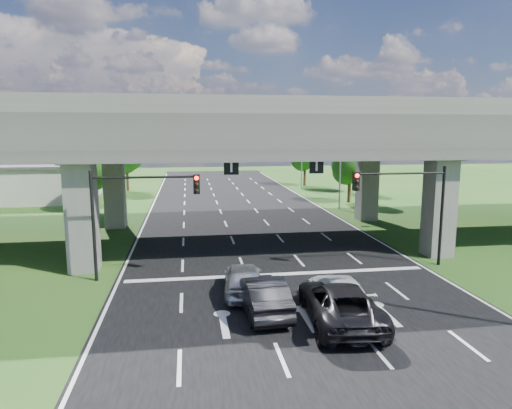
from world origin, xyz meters
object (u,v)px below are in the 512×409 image
object	(u,v)px
signal_right	(409,198)
car_dark	(262,295)
streetlight_beyond	(299,147)
car_silver	(243,278)
signal_left	(134,204)
streetlight_far	(337,152)
car_trailing	(340,303)
car_white	(338,291)

from	to	relation	value
signal_right	car_dark	xyz separation A→B (m)	(-9.62, -5.64, -3.33)
streetlight_beyond	car_silver	size ratio (longest dim) A/B	2.14
signal_left	car_dark	size ratio (longest dim) A/B	1.20
signal_right	streetlight_far	distance (m)	20.25
streetlight_far	car_trailing	world-z (taller)	streetlight_far
signal_right	car_trailing	bearing A→B (deg)	-132.43
streetlight_beyond	car_white	bearing A→B (deg)	-101.31
streetlight_far	streetlight_beyond	xyz separation A→B (m)	(0.00, 16.00, 0.00)
signal_left	streetlight_beyond	distance (m)	40.30
car_silver	car_dark	bearing A→B (deg)	107.74
car_trailing	car_dark	bearing A→B (deg)	-21.32
streetlight_beyond	car_trailing	size ratio (longest dim) A/B	1.64
car_silver	car_white	size ratio (longest dim) A/B	0.94
streetlight_far	car_white	world-z (taller)	streetlight_far
streetlight_far	car_dark	bearing A→B (deg)	-114.85
car_dark	car_trailing	world-z (taller)	car_trailing
signal_right	car_dark	bearing A→B (deg)	-149.65
signal_right	signal_left	xyz separation A→B (m)	(-15.65, 0.00, 0.00)
car_dark	signal_left	bearing A→B (deg)	-46.30
car_silver	car_trailing	world-z (taller)	car_trailing
car_silver	car_trailing	xyz separation A→B (m)	(3.64, -3.96, 0.05)
car_silver	car_white	world-z (taller)	car_silver
signal_right	signal_left	size ratio (longest dim) A/B	1.00
signal_right	car_trailing	world-z (taller)	signal_right
car_white	car_trailing	world-z (taller)	car_trailing
signal_left	streetlight_far	xyz separation A→B (m)	(17.92, 20.06, 1.66)
streetlight_far	car_dark	size ratio (longest dim) A/B	2.00
car_dark	car_white	size ratio (longest dim) A/B	1.00
car_dark	car_silver	bearing A→B (deg)	-80.38
streetlight_far	car_silver	bearing A→B (deg)	-118.17
streetlight_far	streetlight_beyond	bearing A→B (deg)	90.00
car_white	car_trailing	distance (m)	1.80
signal_left	car_trailing	distance (m)	12.04
car_dark	car_trailing	distance (m)	3.44
streetlight_beyond	car_white	distance (m)	42.63
streetlight_far	streetlight_beyond	distance (m)	16.00
signal_right	signal_left	bearing A→B (deg)	180.00
car_silver	car_trailing	size ratio (longest dim) A/B	0.76
signal_right	streetlight_far	bearing A→B (deg)	83.53
signal_left	car_trailing	xyz separation A→B (m)	(9.11, -7.16, -3.31)
signal_left	car_silver	bearing A→B (deg)	-30.30
car_white	car_dark	bearing A→B (deg)	4.21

